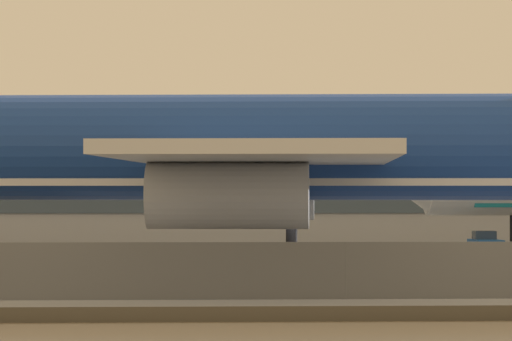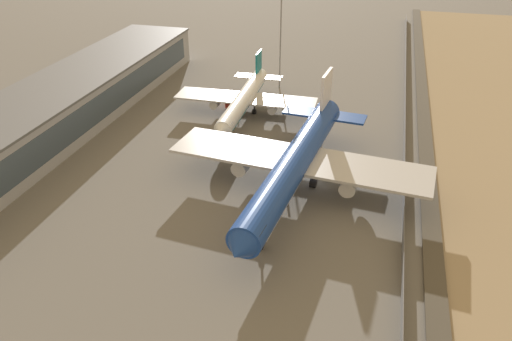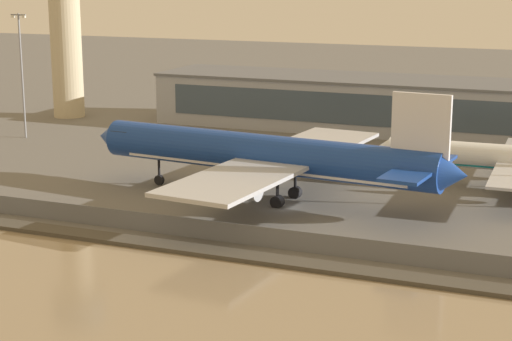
% 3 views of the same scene
% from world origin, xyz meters
% --- Properties ---
extents(ground_plane, '(500.00, 500.00, 0.00)m').
position_xyz_m(ground_plane, '(0.00, 0.00, 0.00)').
color(ground_plane, '#66635E').
extents(shoreline_seawall, '(320.00, 3.00, 0.50)m').
position_xyz_m(shoreline_seawall, '(0.00, -20.50, 0.25)').
color(shoreline_seawall, '#474238').
rests_on(shoreline_seawall, ground).
extents(perimeter_fence, '(280.00, 0.10, 2.35)m').
position_xyz_m(perimeter_fence, '(0.00, -16.00, 1.18)').
color(perimeter_fence, slate).
rests_on(perimeter_fence, ground).
extents(cargo_jet_blue, '(55.23, 47.70, 16.02)m').
position_xyz_m(cargo_jet_blue, '(-3.16, 3.08, 6.11)').
color(cargo_jet_blue, '#193D93').
rests_on(cargo_jet_blue, ground).
extents(baggage_tug, '(1.65, 3.23, 1.80)m').
position_xyz_m(baggage_tug, '(12.22, 18.62, 0.81)').
color(baggage_tug, '#19519E').
rests_on(baggage_tug, ground).
extents(terminal_building, '(112.14, 19.26, 10.16)m').
position_xyz_m(terminal_building, '(9.44, 59.68, 5.09)').
color(terminal_building, '#9EA3AD').
rests_on(terminal_building, ground).
extents(apron_light_mast_apron_east, '(3.20, 0.40, 22.78)m').
position_xyz_m(apron_light_mast_apron_east, '(-61.40, 27.41, 12.69)').
color(apron_light_mast_apron_east, gray).
rests_on(apron_light_mast_apron_east, ground).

